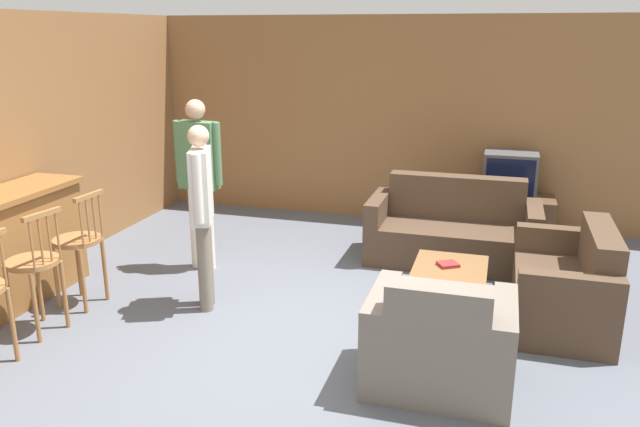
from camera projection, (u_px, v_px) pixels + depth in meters
The scene contains 14 objects.
ground_plane at pixel (313, 345), 4.98m from camera, with size 24.00×24.00×0.00m, color #565B66.
wall_back at pixel (396, 121), 7.97m from camera, with size 9.40×0.08×2.60m.
wall_left at pixel (64, 138), 6.69m from camera, with size 0.08×8.65×2.60m.
bar_chair_mid at pixel (35, 269), 5.05m from camera, with size 0.48×0.48×1.06m.
bar_chair_far at pixel (79, 247), 5.57m from camera, with size 0.44×0.44×1.06m.
couch_far at pixel (453, 233), 6.72m from camera, with size 1.78×0.83×0.89m.
armchair_near at pixel (439, 346), 4.31m from camera, with size 0.99×0.79×0.87m.
loveseat_right at pixel (567, 287), 5.31m from camera, with size 0.77×1.37×0.85m.
coffee_table at pixel (449, 276), 5.54m from camera, with size 0.65×0.94×0.37m.
tv_unit at pixel (506, 217), 7.48m from camera, with size 1.08×0.55×0.52m.
tv at pixel (510, 174), 7.33m from camera, with size 0.61×0.51×0.53m.
book_on_table at pixel (448, 264), 5.61m from camera, with size 0.22×0.22×0.03m.
person_by_window at pixel (199, 174), 6.33m from camera, with size 0.53×0.20×1.76m.
person_by_counter at pixel (202, 207), 5.40m from camera, with size 0.28×0.48×1.65m.
Camera 1 is at (1.32, -4.28, 2.42)m, focal length 35.00 mm.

